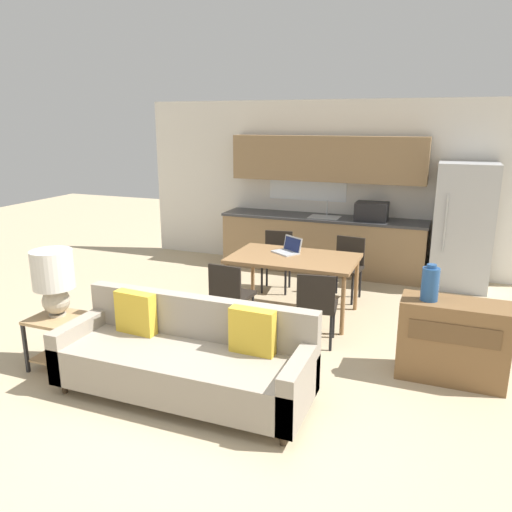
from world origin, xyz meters
TOP-DOWN VIEW (x-y plane):
  - ground_plane at (0.00, 0.00)m, footprint 20.00×20.00m
  - wall_back at (-0.01, 4.63)m, footprint 6.40×0.07m
  - kitchen_counter at (0.01, 4.33)m, footprint 3.26×0.65m
  - refrigerator at (2.07, 4.24)m, footprint 0.80×0.71m
  - dining_table at (0.13, 2.32)m, footprint 1.55×0.96m
  - couch at (-0.19, 0.14)m, footprint 2.27×0.80m
  - side_table at (-1.62, 0.14)m, footprint 0.47×0.47m
  - table_lamp at (-1.64, 0.17)m, footprint 0.39×0.39m
  - credenza at (2.00, 1.28)m, footprint 0.97×0.43m
  - vase at (1.76, 1.24)m, footprint 0.16×0.16m
  - dining_chair_near_left at (-0.37, 1.51)m, footprint 0.45×0.45m
  - dining_chair_far_right at (0.63, 3.16)m, footprint 0.47×0.47m
  - dining_chair_far_left at (-0.38, 3.16)m, footprint 0.47×0.47m
  - dining_chair_near_right at (0.63, 1.52)m, footprint 0.47×0.47m
  - laptop at (0.00, 2.49)m, footprint 0.41×0.39m

SIDE VIEW (x-z plane):
  - ground_plane at x=0.00m, z-range 0.00..0.00m
  - couch at x=-0.19m, z-range -0.08..0.76m
  - side_table at x=-1.62m, z-range 0.09..0.62m
  - credenza at x=2.00m, z-range 0.00..0.77m
  - dining_chair_near_left at x=-0.37m, z-range 0.06..0.90m
  - dining_chair_far_right at x=0.63m, z-range 0.06..0.90m
  - dining_chair_far_left at x=-0.38m, z-range 0.06..0.90m
  - dining_chair_near_right at x=0.63m, z-range 0.06..0.90m
  - dining_table at x=0.13m, z-range 0.32..1.07m
  - laptop at x=0.00m, z-range 0.70..0.90m
  - kitchen_counter at x=0.01m, z-range -0.23..1.92m
  - refrigerator at x=2.07m, z-range 0.00..1.81m
  - table_lamp at x=-1.64m, z-range 0.59..1.25m
  - vase at x=1.76m, z-range 0.76..1.10m
  - wall_back at x=-0.01m, z-range 0.00..2.70m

